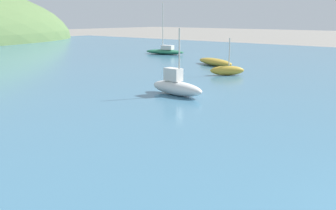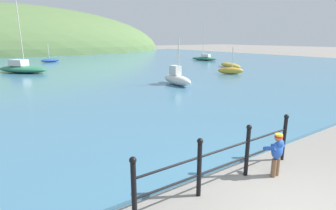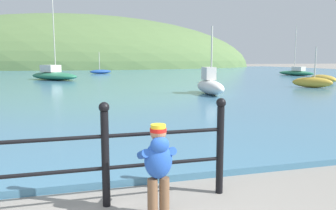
{
  "view_description": "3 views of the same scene",
  "coord_description": "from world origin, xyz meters",
  "px_view_note": "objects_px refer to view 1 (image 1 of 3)",
  "views": [
    {
      "loc": [
        -7.69,
        0.39,
        3.59
      ],
      "look_at": [
        0.16,
        7.21,
        1.25
      ],
      "focal_mm": 42.0,
      "sensor_mm": 36.0,
      "label": 1
    },
    {
      "loc": [
        -4.15,
        -1.94,
        3.01
      ],
      "look_at": [
        0.97,
        5.54,
        0.71
      ],
      "focal_mm": 28.0,
      "sensor_mm": 36.0,
      "label": 2
    },
    {
      "loc": [
        0.07,
        -2.13,
        1.68
      ],
      "look_at": [
        1.83,
        4.24,
        0.75
      ],
      "focal_mm": 35.0,
      "sensor_mm": 36.0,
      "label": 3
    }
  ],
  "objects_px": {
    "boat_blue_hull": "(165,51)",
    "boat_far_right": "(215,62)",
    "boat_mid_harbor": "(227,70)",
    "boat_nearest_quay": "(176,86)"
  },
  "relations": [
    {
      "from": "boat_blue_hull",
      "to": "boat_far_right",
      "type": "height_order",
      "value": "boat_blue_hull"
    },
    {
      "from": "boat_mid_harbor",
      "to": "boat_far_right",
      "type": "height_order",
      "value": "boat_mid_harbor"
    },
    {
      "from": "boat_blue_hull",
      "to": "boat_far_right",
      "type": "bearing_deg",
      "value": -116.2
    },
    {
      "from": "boat_nearest_quay",
      "to": "boat_mid_harbor",
      "type": "relative_size",
      "value": 1.34
    },
    {
      "from": "boat_blue_hull",
      "to": "boat_far_right",
      "type": "distance_m",
      "value": 9.6
    },
    {
      "from": "boat_nearest_quay",
      "to": "boat_mid_harbor",
      "type": "xyz_separation_m",
      "value": [
        6.8,
        1.64,
        -0.1
      ]
    },
    {
      "from": "boat_mid_harbor",
      "to": "boat_blue_hull",
      "type": "bearing_deg",
      "value": 56.76
    },
    {
      "from": "boat_blue_hull",
      "to": "boat_mid_harbor",
      "type": "distance_m",
      "value": 14.29
    },
    {
      "from": "boat_nearest_quay",
      "to": "boat_far_right",
      "type": "xyz_separation_m",
      "value": [
        10.4,
        4.98,
        -0.14
      ]
    },
    {
      "from": "boat_nearest_quay",
      "to": "boat_far_right",
      "type": "distance_m",
      "value": 11.53
    }
  ]
}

